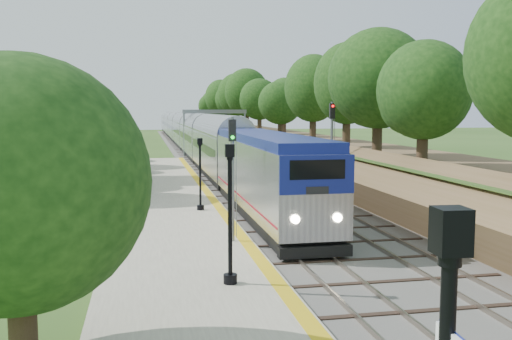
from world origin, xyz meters
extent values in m
plane|color=#2D4C19|center=(0.00, 0.00, 0.00)|extent=(320.00, 320.00, 0.00)
cube|color=#4C4944|center=(2.00, 60.00, 0.06)|extent=(9.50, 170.00, 0.12)
cube|color=gray|center=(-0.72, 60.00, 0.20)|extent=(0.08, 170.00, 0.16)
cube|color=gray|center=(0.72, 60.00, 0.20)|extent=(0.08, 170.00, 0.16)
cube|color=gray|center=(3.28, 60.00, 0.20)|extent=(0.08, 170.00, 0.16)
cube|color=gray|center=(4.72, 60.00, 0.20)|extent=(0.08, 170.00, 0.16)
cube|color=gray|center=(-5.20, 16.00, 0.19)|extent=(6.40, 68.00, 0.38)
cube|color=gold|center=(-2.35, 16.00, 0.39)|extent=(0.55, 68.00, 0.01)
cube|color=brown|center=(11.50, 60.00, 1.50)|extent=(9.00, 170.00, 3.00)
cube|color=brown|center=(7.60, 60.00, 1.30)|extent=(4.47, 170.00, 4.54)
cylinder|color=#332316|center=(10.00, 10.00, 4.31)|extent=(0.60, 0.60, 2.62)
sphere|color=black|center=(10.00, 10.00, 7.88)|extent=(5.70, 5.70, 5.70)
cylinder|color=#332316|center=(10.00, 60.00, 4.31)|extent=(0.60, 0.60, 2.62)
sphere|color=black|center=(10.00, 60.00, 7.88)|extent=(5.70, 5.70, 5.70)
cylinder|color=#332316|center=(10.00, 110.00, 4.31)|extent=(0.60, 0.60, 2.62)
sphere|color=black|center=(10.00, 110.00, 7.88)|extent=(5.70, 5.70, 5.70)
cube|color=white|center=(-14.00, 30.00, 3.40)|extent=(8.00, 6.00, 6.80)
cube|color=#4C4E53|center=(-14.00, 30.00, 7.40)|extent=(8.60, 6.60, 1.20)
cube|color=black|center=(-9.99, 28.20, 1.80)|extent=(0.05, 1.10, 1.30)
cube|color=black|center=(-9.99, 31.80, 1.80)|extent=(0.05, 1.10, 1.30)
cube|color=black|center=(-9.99, 28.20, 4.60)|extent=(0.05, 1.10, 1.30)
cube|color=black|center=(-9.99, 31.80, 4.60)|extent=(0.05, 1.10, 1.30)
cylinder|color=slate|center=(-1.50, 55.00, 3.10)|extent=(0.24, 0.24, 6.20)
cylinder|color=slate|center=(6.50, 55.00, 3.10)|extent=(0.24, 0.24, 6.20)
cube|color=slate|center=(2.50, 55.00, 5.95)|extent=(8.40, 0.25, 0.50)
cube|color=black|center=(0.00, 54.85, 5.20)|extent=(0.30, 0.20, 0.90)
cube|color=black|center=(4.00, 54.85, 5.20)|extent=(0.30, 0.20, 0.90)
cylinder|color=#332316|center=(-9.50, -6.00, 1.22)|extent=(0.60, 0.60, 2.45)
sphere|color=black|center=(-9.50, -6.00, 4.55)|extent=(5.32, 5.32, 5.32)
cylinder|color=#332316|center=(-12.00, 26.00, 1.22)|extent=(0.60, 0.60, 2.45)
sphere|color=black|center=(-12.00, 26.00, 4.55)|extent=(5.32, 5.32, 5.32)
cylinder|color=#332316|center=(-12.00, 42.00, 1.22)|extent=(0.60, 0.60, 2.45)
sphere|color=black|center=(-12.00, 42.00, 4.55)|extent=(5.32, 5.32, 5.32)
cube|color=black|center=(0.00, 11.40, 0.59)|extent=(2.85, 17.84, 0.62)
cube|color=#B7BAC1|center=(0.00, 11.40, 2.65)|extent=(3.10, 18.59, 3.51)
cube|color=navy|center=(0.00, 11.40, 4.64)|extent=(2.97, 17.84, 0.45)
cube|color=navy|center=(0.00, 2.07, 3.64)|extent=(3.07, 0.10, 1.55)
cube|color=black|center=(0.00, 2.03, 3.84)|extent=(2.27, 0.06, 0.77)
cube|color=maroon|center=(0.00, 11.40, 1.47)|extent=(3.12, 18.21, 0.10)
cube|color=#B7BAC1|center=(0.00, 31.62, 2.29)|extent=(3.10, 20.65, 4.03)
cube|color=#B7BAC1|center=(0.00, 52.87, 2.29)|extent=(3.10, 20.65, 4.03)
cube|color=#B7BAC1|center=(0.00, 74.12, 2.29)|extent=(3.10, 20.65, 4.03)
cube|color=#B7BAC1|center=(0.00, 95.37, 2.29)|extent=(3.10, 20.65, 4.03)
cube|color=#B7BAC1|center=(0.00, 116.62, 2.29)|extent=(3.10, 20.65, 4.03)
cube|color=#B7BAC1|center=(0.00, 137.87, 2.29)|extent=(3.10, 20.65, 4.03)
cube|color=black|center=(-3.91, -14.61, 5.07)|extent=(0.33, 0.33, 0.44)
cube|color=silver|center=(-3.91, -14.61, 5.07)|extent=(0.24, 0.24, 0.33)
cylinder|color=black|center=(-3.94, -0.92, 0.54)|extent=(0.46, 0.46, 0.32)
cylinder|color=black|center=(-3.94, -0.92, 2.59)|extent=(0.15, 0.15, 4.11)
cube|color=black|center=(-3.94, -0.92, 4.86)|extent=(0.30, 0.30, 0.42)
cube|color=silver|center=(-3.94, -0.92, 4.86)|extent=(0.22, 0.22, 0.32)
cylinder|color=black|center=(-3.52, 13.38, 0.52)|extent=(0.41, 0.41, 0.28)
cylinder|color=black|center=(-3.52, 13.38, 2.35)|extent=(0.13, 0.13, 3.67)
cube|color=black|center=(-3.52, 13.38, 4.38)|extent=(0.30, 0.30, 0.38)
cube|color=silver|center=(-3.52, 13.38, 4.38)|extent=(0.21, 0.21, 0.28)
cylinder|color=slate|center=(-2.90, 5.23, 3.12)|extent=(0.17, 0.17, 5.49)
cube|color=black|center=(-2.90, 5.23, 5.30)|extent=(0.32, 0.21, 0.95)
cylinder|color=#0CE526|center=(-2.90, 5.10, 5.30)|extent=(0.15, 0.06, 0.15)
cylinder|color=slate|center=(6.20, 18.59, 3.43)|extent=(0.19, 0.19, 6.62)
cube|color=black|center=(6.20, 18.59, 6.10)|extent=(0.36, 0.23, 1.07)
cylinder|color=#FF0C0C|center=(6.20, 18.45, 6.10)|extent=(0.17, 0.06, 0.17)
camera|label=1|loc=(-6.71, -19.37, 6.19)|focal=40.00mm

